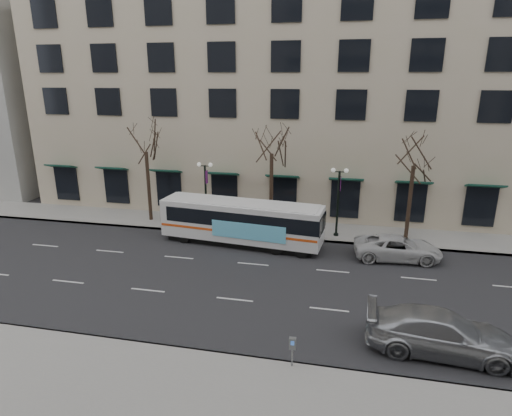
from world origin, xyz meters
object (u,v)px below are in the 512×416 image
(lamp_post_right, at_px, (338,199))
(city_bus, at_px, (242,221))
(silver_car, at_px, (441,333))
(tree_far_right, at_px, (415,152))
(lamp_post_left, at_px, (206,192))
(tree_far_left, at_px, (145,140))
(pay_station, at_px, (292,346))
(white_pickup, at_px, (398,248))
(tree_far_mid, at_px, (272,141))

(lamp_post_right, xyz_separation_m, city_bus, (-6.48, -2.69, -1.25))
(lamp_post_right, relative_size, silver_car, 0.83)
(tree_far_right, relative_size, lamp_post_left, 1.55)
(lamp_post_right, bearing_deg, tree_far_left, 177.71)
(tree_far_right, height_order, silver_car, tree_far_right)
(pay_station, bearing_deg, white_pickup, 62.61)
(city_bus, distance_m, silver_car, 15.31)
(tree_far_left, relative_size, silver_car, 1.32)
(tree_far_mid, height_order, silver_car, tree_far_mid)
(tree_far_left, bearing_deg, lamp_post_right, -2.29)
(tree_far_left, distance_m, white_pickup, 20.26)
(tree_far_mid, bearing_deg, lamp_post_right, -6.83)
(tree_far_right, bearing_deg, silver_car, -90.78)
(city_bus, bearing_deg, silver_car, -36.21)
(white_pickup, bearing_deg, pay_station, 152.52)
(lamp_post_right, distance_m, pay_station, 15.66)
(pay_station, bearing_deg, tree_far_mid, 98.75)
(pay_station, bearing_deg, silver_car, 18.05)
(tree_far_left, xyz_separation_m, tree_far_mid, (10.00, 0.00, 0.21))
(tree_far_left, xyz_separation_m, silver_car, (19.82, -13.60, -5.78))
(lamp_post_left, xyz_separation_m, white_pickup, (14.00, -3.12, -2.17))
(tree_far_right, xyz_separation_m, white_pickup, (-0.99, -3.72, -5.65))
(tree_far_mid, distance_m, pay_station, 17.52)
(tree_far_mid, xyz_separation_m, lamp_post_right, (5.01, -0.60, -3.96))
(lamp_post_right, bearing_deg, white_pickup, -37.91)
(pay_station, bearing_deg, tree_far_right, 64.43)
(tree_far_left, xyz_separation_m, tree_far_right, (20.00, 0.00, -0.28))
(white_pickup, bearing_deg, silver_car, -179.69)
(silver_car, relative_size, pay_station, 4.83)
(silver_car, xyz_separation_m, white_pickup, (-0.80, 9.88, -0.14))
(lamp_post_right, xyz_separation_m, pay_station, (-1.29, -15.50, -1.85))
(tree_far_right, xyz_separation_m, city_bus, (-11.47, -3.29, -4.73))
(tree_far_mid, distance_m, tree_far_right, 10.01)
(tree_far_right, distance_m, white_pickup, 6.84)
(city_bus, height_order, white_pickup, city_bus)
(lamp_post_left, height_order, pay_station, lamp_post_left)
(lamp_post_left, distance_m, silver_car, 19.81)
(tree_far_mid, xyz_separation_m, lamp_post_left, (-4.99, -0.60, -3.96))
(lamp_post_right, bearing_deg, city_bus, -157.47)
(tree_far_left, bearing_deg, white_pickup, -11.06)
(city_bus, relative_size, white_pickup, 2.10)
(tree_far_left, bearing_deg, city_bus, -21.07)
(tree_far_left, xyz_separation_m, lamp_post_left, (5.01, -0.60, -3.75))
(tree_far_left, distance_m, silver_car, 24.72)
(lamp_post_right, height_order, white_pickup, lamp_post_right)
(tree_far_mid, height_order, tree_far_right, tree_far_mid)
(silver_car, bearing_deg, tree_far_left, 58.72)
(lamp_post_left, relative_size, city_bus, 0.45)
(tree_far_left, bearing_deg, silver_car, -34.46)
(tree_far_left, height_order, city_bus, tree_far_left)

